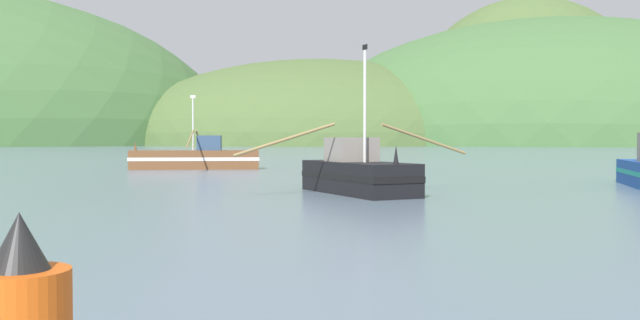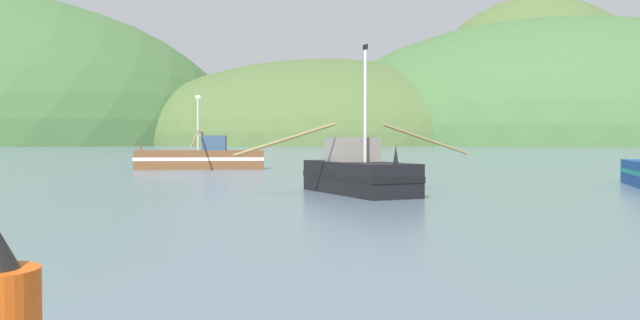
% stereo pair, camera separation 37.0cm
% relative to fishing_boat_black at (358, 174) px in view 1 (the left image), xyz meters
% --- Properties ---
extents(hill_far_center, '(174.52, 139.61, 84.40)m').
position_rel_fishing_boat_black_xyz_m(hill_far_center, '(66.58, 212.64, -0.80)').
color(hill_far_center, '#47703D').
rests_on(hill_far_center, ground).
extents(hill_far_right, '(132.61, 106.09, 55.82)m').
position_rel_fishing_boat_black_xyz_m(hill_far_right, '(-13.82, 201.36, -0.80)').
color(hill_far_right, '#516B38').
rests_on(hill_far_right, ground).
extents(hill_mid_right, '(92.45, 73.96, 102.83)m').
position_rel_fishing_boat_black_xyz_m(hill_mid_right, '(59.87, 218.85, -0.80)').
color(hill_mid_right, '#516B38').
rests_on(hill_mid_right, ground).
extents(fishing_boat_black, '(9.30, 6.56, 5.89)m').
position_rel_fishing_boat_black_xyz_m(fishing_boat_black, '(0.00, 0.00, 0.00)').
color(fishing_boat_black, black).
rests_on(fishing_boat_black, ground).
extents(fishing_boat_brown, '(9.36, 11.52, 5.29)m').
position_rel_fishing_boat_black_xyz_m(fishing_boat_brown, '(-11.55, 21.11, 0.01)').
color(fishing_boat_brown, brown).
rests_on(fishing_boat_brown, ground).
extents(channel_buoy, '(0.85, 0.85, 1.59)m').
position_rel_fishing_boat_black_xyz_m(channel_buoy, '(-2.90, -22.01, -0.14)').
color(channel_buoy, '#E55914').
rests_on(channel_buoy, ground).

